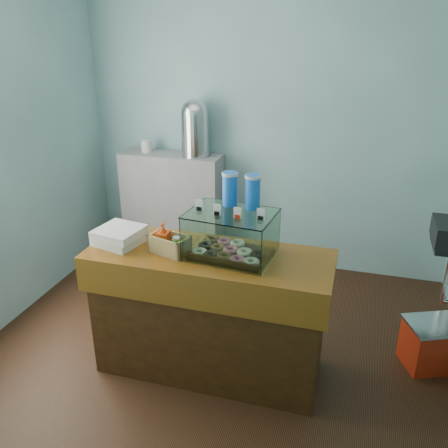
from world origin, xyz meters
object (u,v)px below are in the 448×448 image
(counter, at_px, (210,312))
(red_cooler, at_px, (433,344))
(display_case, at_px, (232,230))
(coffee_urn, at_px, (195,126))

(counter, distance_m, red_cooler, 1.61)
(display_case, bearing_deg, counter, -155.47)
(counter, bearing_deg, red_cooler, 17.14)
(counter, xyz_separation_m, display_case, (0.14, 0.05, 0.61))
(coffee_urn, xyz_separation_m, red_cooler, (2.15, -1.11, -1.21))
(counter, bearing_deg, display_case, 18.60)
(display_case, height_order, coffee_urn, coffee_urn)
(counter, distance_m, display_case, 0.63)
(display_case, distance_m, red_cooler, 1.68)
(counter, relative_size, red_cooler, 3.34)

